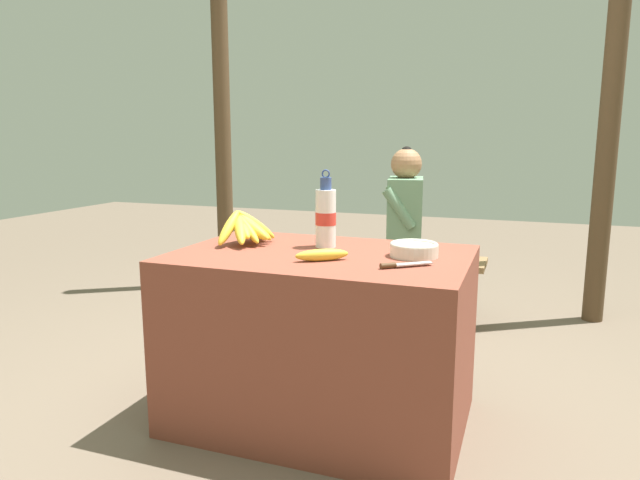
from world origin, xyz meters
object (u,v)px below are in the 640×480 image
Objects in this scene: support_post_far at (612,93)px; banana_bunch_ripe at (247,227)px; wooden_bench at (377,265)px; seated_vendor at (397,223)px; serving_bowl at (414,249)px; banana_bunch_green at (328,240)px; loose_banana_front at (322,255)px; knife at (398,265)px; support_post_near at (222,102)px; water_bottle at (326,217)px.

banana_bunch_ripe is at bearing -131.75° from support_post_far.
wooden_bench is 0.31m from seated_vendor.
banana_bunch_green is (-0.81, 1.33, -0.25)m from serving_bowl.
banana_bunch_ripe is 0.46m from loose_banana_front.
support_post_near reaches higher than knife.
water_bottle is at bearing -71.01° from banana_bunch_green.
seated_vendor is (0.02, 1.22, -0.20)m from water_bottle.
water_bottle reaches higher than wooden_bench.
seated_vendor is (0.13, -0.04, 0.28)m from wooden_bench.
knife reaches higher than wooden_bench.
knife is at bearing -17.74° from banana_bunch_ripe.
banana_bunch_green is (-0.79, 1.53, -0.23)m from knife.
wooden_bench is 1.69m from support_post_far.
seated_vendor reaches higher than water_bottle.
water_bottle is at bearing -49.65° from support_post_near.
support_post_far reaches higher than wooden_bench.
banana_bunch_ripe is at bearing 178.53° from serving_bowl.
serving_bowl is 0.39m from water_bottle.
banana_bunch_green is (-0.46, 0.05, -0.14)m from seated_vendor.
banana_bunch_ripe is 1.75× the size of loose_banana_front.
wooden_bench is 4.56× the size of banana_bunch_green.
loose_banana_front reaches higher than knife.
support_post_near is at bearing 122.26° from banana_bunch_ripe.
support_post_far is at bearing 27.35° from knife.
support_post_far is (1.15, 0.41, 0.76)m from seated_vendor.
water_bottle is at bearing 106.68° from loose_banana_front.
knife is 1.74m from banana_bunch_green.
serving_bowl is 1.09× the size of knife.
support_post_far is at bearing 54.36° from water_bottle.
support_post_near is (-0.95, 0.37, 0.90)m from banana_bunch_green.
seated_vendor is at bearing 92.01° from loose_banana_front.
loose_banana_front is at bearing -27.07° from banana_bunch_ripe.
banana_bunch_ripe is 0.25× the size of wooden_bench.
serving_bowl is 0.62× the size of banana_bunch_green.
seated_vendor is (-0.05, 1.47, -0.10)m from loose_banana_front.
water_bottle is at bearing 170.24° from serving_bowl.
banana_bunch_ripe is at bearing -99.52° from wooden_bench.
support_post_far reaches higher than knife.
water_bottle is 0.46m from knife.
support_post_near is (-1.46, 1.89, 0.66)m from loose_banana_front.
banana_bunch_ripe is 1.39m from wooden_bench.
banana_bunch_ripe is 0.12× the size of support_post_far.
serving_bowl is 0.20m from knife.
seated_vendor is at bearing 63.20° from knife.
knife is 2.17m from support_post_far.
support_post_far is (1.61, 0.37, 0.90)m from banana_bunch_green.
knife is at bearing -2.62° from loose_banana_front.
wooden_bench is at bearing 109.82° from serving_bowl.
serving_bowl is 0.07× the size of support_post_far.
support_post_near reaches higher than water_bottle.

